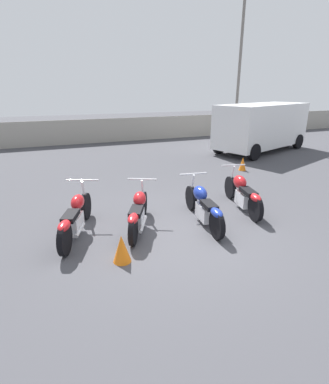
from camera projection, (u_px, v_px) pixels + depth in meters
ground_plane at (178, 233)px, 6.28m from camera, size 60.00×60.00×0.00m
fence_back at (92, 131)px, 16.12m from camera, size 40.00×0.04×1.28m
light_pole_left at (241, 51)px, 16.66m from camera, size 0.70×0.35×8.15m
motorcycle_slot_0 at (76, 217)px, 6.05m from camera, size 1.03×2.09×0.98m
motorcycle_slot_1 at (138, 212)px, 6.32m from camera, size 1.04×1.83×0.95m
motorcycle_slot_2 at (204, 206)px, 6.61m from camera, size 0.67×2.17×0.96m
motorcycle_slot_3 at (243, 193)px, 7.38m from camera, size 0.73×2.10×0.97m
parked_van at (262, 125)px, 13.95m from camera, size 5.40×3.52×2.17m
traffic_cone_near at (243, 164)px, 10.93m from camera, size 0.26×0.26×0.48m
traffic_cone_far at (122, 249)px, 5.17m from camera, size 0.32×0.32×0.50m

